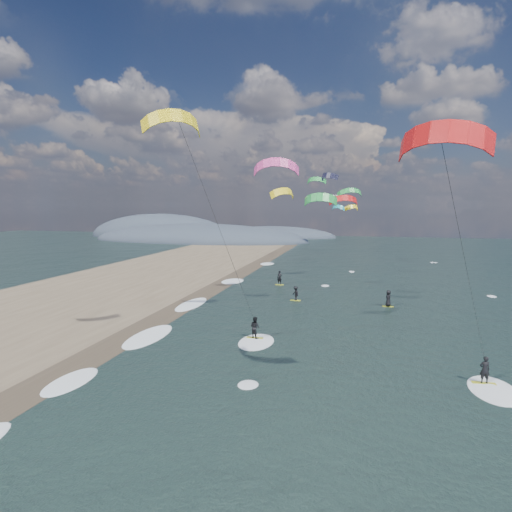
# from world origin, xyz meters

# --- Properties ---
(ground) EXTENTS (260.00, 260.00, 0.00)m
(ground) POSITION_xyz_m (0.00, 0.00, 0.00)
(ground) COLOR black
(ground) RESTS_ON ground
(wet_sand_strip) EXTENTS (3.00, 240.00, 0.00)m
(wet_sand_strip) POSITION_xyz_m (-12.00, 10.00, 0.00)
(wet_sand_strip) COLOR #382D23
(wet_sand_strip) RESTS_ON ground
(coastal_hills) EXTENTS (80.00, 41.00, 15.00)m
(coastal_hills) POSITION_xyz_m (-44.84, 107.86, 0.00)
(coastal_hills) COLOR #3D4756
(coastal_hills) RESTS_ON ground
(kitesurfer_near_a) EXTENTS (7.74, 8.81, 14.46)m
(kitesurfer_near_a) POSITION_xyz_m (9.60, 6.62, 10.64)
(kitesurfer_near_a) COLOR gold
(kitesurfer_near_a) RESTS_ON ground
(kitesurfer_near_b) EXTENTS (7.03, 9.12, 16.62)m
(kitesurfer_near_b) POSITION_xyz_m (-4.55, 12.24, 10.95)
(kitesurfer_near_b) COLOR gold
(kitesurfer_near_b) RESTS_ON ground
(far_kitesurfers) EXTENTS (14.08, 9.74, 1.83)m
(far_kitesurfers) POSITION_xyz_m (1.27, 32.32, 0.84)
(far_kitesurfers) COLOR gold
(far_kitesurfers) RESTS_ON ground
(bg_kite_field) EXTENTS (10.92, 75.04, 6.43)m
(bg_kite_field) POSITION_xyz_m (0.73, 52.75, 12.44)
(bg_kite_field) COLOR #D83F8C
(bg_kite_field) RESTS_ON ground
(shoreline_surf) EXTENTS (2.40, 79.40, 0.11)m
(shoreline_surf) POSITION_xyz_m (-10.80, 14.75, 0.00)
(shoreline_surf) COLOR white
(shoreline_surf) RESTS_ON ground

